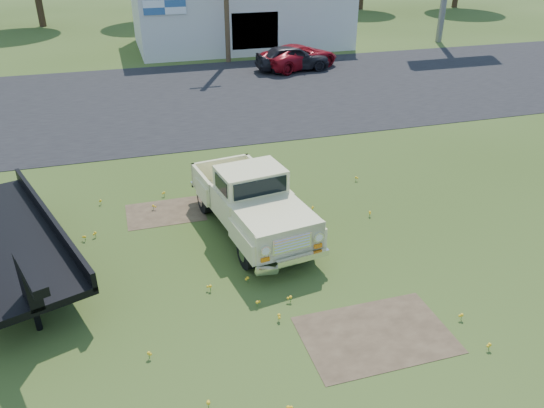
% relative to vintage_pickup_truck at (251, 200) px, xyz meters
% --- Properties ---
extents(ground, '(140.00, 140.00, 0.00)m').
position_rel_vintage_pickup_truck_xyz_m(ground, '(-0.15, -1.78, -0.93)').
color(ground, '#324616').
rests_on(ground, ground).
extents(asphalt_lot, '(90.00, 14.00, 0.02)m').
position_rel_vintage_pickup_truck_xyz_m(asphalt_lot, '(-0.15, 13.22, -0.93)').
color(asphalt_lot, black).
rests_on(asphalt_lot, ground).
extents(dirt_patch_a, '(3.00, 2.00, 0.01)m').
position_rel_vintage_pickup_truck_xyz_m(dirt_patch_a, '(1.35, -4.78, -0.93)').
color(dirt_patch_a, '#473826').
rests_on(dirt_patch_a, ground).
extents(dirt_patch_b, '(2.20, 1.60, 0.01)m').
position_rel_vintage_pickup_truck_xyz_m(dirt_patch_b, '(-2.15, 1.72, -0.93)').
color(dirt_patch_b, '#473826').
rests_on(dirt_patch_b, ground).
extents(commercial_building, '(14.20, 8.20, 4.15)m').
position_rel_vintage_pickup_truck_xyz_m(commercial_building, '(5.85, 25.22, 1.17)').
color(commercial_building, silver).
rests_on(commercial_building, ground).
extents(vintage_pickup_truck, '(2.72, 5.37, 1.86)m').
position_rel_vintage_pickup_truck_xyz_m(vintage_pickup_truck, '(0.00, 0.00, 0.00)').
color(vintage_pickup_truck, '#CDC889').
rests_on(vintage_pickup_truck, ground).
extents(flatbed_trailer, '(4.52, 7.43, 1.92)m').
position_rel_vintage_pickup_truck_xyz_m(flatbed_trailer, '(-6.09, -0.10, 0.03)').
color(flatbed_trailer, black).
rests_on(flatbed_trailer, ground).
extents(red_pickup, '(5.34, 3.86, 1.35)m').
position_rel_vintage_pickup_truck_xyz_m(red_pickup, '(7.46, 17.47, -0.26)').
color(red_pickup, maroon).
rests_on(red_pickup, ground).
extents(dark_sedan, '(4.23, 1.71, 1.44)m').
position_rel_vintage_pickup_truck_xyz_m(dark_sedan, '(6.92, 17.03, -0.21)').
color(dark_sedan, black).
rests_on(dark_sedan, ground).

